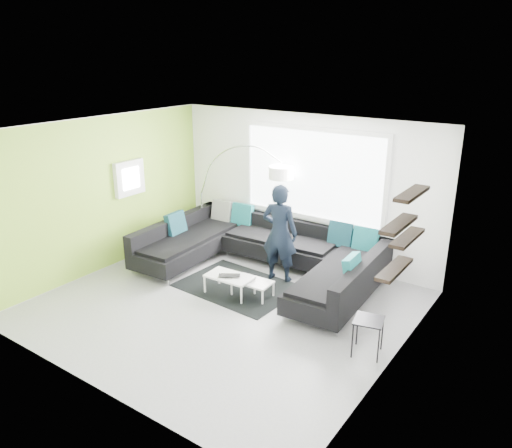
# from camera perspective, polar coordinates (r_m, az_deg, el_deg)

# --- Properties ---
(ground) EXTENTS (5.50, 5.50, 0.00)m
(ground) POSITION_cam_1_polar(r_m,az_deg,el_deg) (8.12, -3.75, -9.28)
(ground) COLOR gray
(ground) RESTS_ON ground
(room_shell) EXTENTS (5.54, 5.04, 2.82)m
(room_shell) POSITION_cam_1_polar(r_m,az_deg,el_deg) (7.56, -2.85, 3.39)
(room_shell) COLOR white
(room_shell) RESTS_ON ground
(sectional_sofa) EXTENTS (4.25, 2.76, 0.89)m
(sectional_sofa) POSITION_cam_1_polar(r_m,az_deg,el_deg) (8.95, 0.40, -3.65)
(sectional_sofa) COLOR black
(sectional_sofa) RESTS_ON ground
(rug) EXTENTS (2.02, 1.52, 0.01)m
(rug) POSITION_cam_1_polar(r_m,az_deg,el_deg) (8.71, -2.08, -7.12)
(rug) COLOR black
(rug) RESTS_ON ground
(coffee_table) EXTENTS (1.03, 0.63, 0.33)m
(coffee_table) POSITION_cam_1_polar(r_m,az_deg,el_deg) (8.36, -1.74, -7.08)
(coffee_table) COLOR white
(coffee_table) RESTS_ON ground
(arc_lamp) EXTENTS (2.09, 0.91, 2.17)m
(arc_lamp) POSITION_cam_1_polar(r_m,az_deg,el_deg) (10.36, -6.29, 3.50)
(arc_lamp) COLOR silver
(arc_lamp) RESTS_ON ground
(side_table) EXTENTS (0.45, 0.45, 0.52)m
(side_table) POSITION_cam_1_polar(r_m,az_deg,el_deg) (6.98, 12.63, -12.44)
(side_table) COLOR black
(side_table) RESTS_ON ground
(person) EXTENTS (0.80, 0.67, 1.75)m
(person) POSITION_cam_1_polar(r_m,az_deg,el_deg) (8.65, 2.71, -1.06)
(person) COLOR black
(person) RESTS_ON ground
(laptop) EXTENTS (0.56, 0.55, 0.03)m
(laptop) POSITION_cam_1_polar(r_m,az_deg,el_deg) (8.26, -3.10, -6.08)
(laptop) COLOR black
(laptop) RESTS_ON coffee_table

